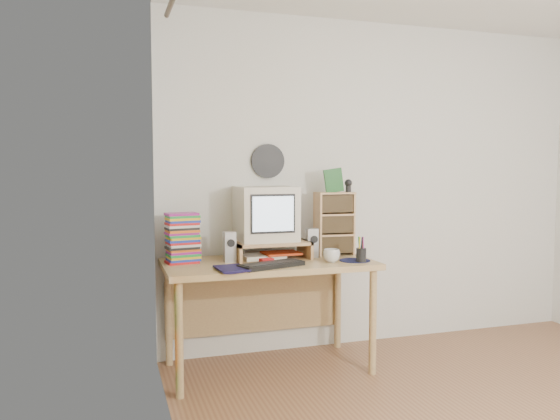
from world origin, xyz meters
TOP-DOWN VIEW (x-y plane):
  - back_wall at (0.00, 1.75)m, footprint 3.50×0.00m
  - left_wall at (-1.75, 0.00)m, footprint 0.00×3.50m
  - curtain at (-1.71, 0.48)m, footprint 0.00×2.20m
  - wall_disc at (-0.93, 1.73)m, footprint 0.25×0.02m
  - desk at (-1.03, 1.44)m, footprint 1.40×0.70m
  - monitor_riser at (-0.98, 1.48)m, footprint 0.52×0.30m
  - crt_monitor at (-1.00, 1.53)m, footprint 0.40×0.40m
  - speaker_left at (-1.29, 1.43)m, footprint 0.08×0.08m
  - speaker_right at (-0.69, 1.45)m, footprint 0.08×0.08m
  - keyboard at (-1.08, 1.16)m, footprint 0.46×0.28m
  - dvd_stack at (-1.59, 1.49)m, footprint 0.22×0.17m
  - cd_rack at (-0.49, 1.51)m, footprint 0.28×0.16m
  - mug at (-0.64, 1.21)m, footprint 0.11×0.11m
  - diary at (-1.43, 1.12)m, footprint 0.23×0.18m
  - mousepad at (-0.47, 1.22)m, footprint 0.27×0.27m
  - pen_cup at (-0.45, 1.15)m, footprint 0.08×0.08m
  - papers at (-0.99, 1.50)m, footprint 0.30×0.23m
  - red_box at (-1.08, 1.24)m, footprint 0.10×0.07m
  - game_box at (-0.51, 1.50)m, footprint 0.13×0.04m
  - webcam at (-0.39, 1.49)m, footprint 0.06×0.06m

SIDE VIEW (x-z plane):
  - desk at x=-1.03m, z-range 0.24..0.99m
  - mousepad at x=-0.47m, z-range 0.75..0.75m
  - keyboard at x=-1.08m, z-range 0.75..0.78m
  - papers at x=-0.99m, z-range 0.75..0.79m
  - diary at x=-1.43m, z-range 0.75..0.79m
  - red_box at x=-1.08m, z-range 0.75..0.79m
  - mug at x=-0.64m, z-range 0.75..0.84m
  - pen_cup at x=-0.45m, z-range 0.75..0.88m
  - monitor_riser at x=-0.98m, z-range 0.78..0.90m
  - speaker_right at x=-0.69m, z-range 0.75..0.95m
  - speaker_left at x=-1.29m, z-range 0.75..0.95m
  - dvd_stack at x=-1.59m, z-range 0.75..1.04m
  - cd_rack at x=-0.49m, z-range 0.75..1.21m
  - crt_monitor at x=-1.00m, z-range 0.87..1.25m
  - curtain at x=-1.71m, z-range 0.05..2.25m
  - back_wall at x=0.00m, z-range -0.50..3.00m
  - left_wall at x=-1.75m, z-range -0.50..3.00m
  - webcam at x=-0.39m, z-range 1.21..1.30m
  - game_box at x=-0.51m, z-range 1.21..1.37m
  - wall_disc at x=-0.93m, z-range 1.30..1.55m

